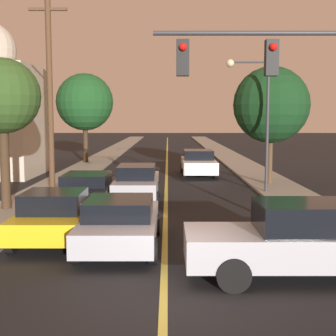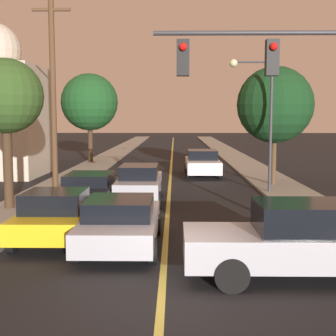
# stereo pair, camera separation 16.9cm
# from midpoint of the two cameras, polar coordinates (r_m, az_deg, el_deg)

# --- Properties ---
(ground_plane) EXTENTS (200.00, 200.00, 0.00)m
(ground_plane) POSITION_cam_midpoint_polar(r_m,az_deg,el_deg) (9.52, -0.80, -15.49)
(ground_plane) COLOR black
(road_surface) EXTENTS (8.59, 80.00, 0.01)m
(road_surface) POSITION_cam_midpoint_polar(r_m,az_deg,el_deg) (44.98, 0.06, 1.68)
(road_surface) COLOR black
(road_surface) RESTS_ON ground
(sidewalk_left) EXTENTS (2.50, 80.00, 0.12)m
(sidewalk_left) POSITION_cam_midpoint_polar(r_m,az_deg,el_deg) (45.34, -6.96, 1.74)
(sidewalk_left) COLOR gray
(sidewalk_left) RESTS_ON ground
(sidewalk_right) EXTENTS (2.50, 80.00, 0.12)m
(sidewalk_right) POSITION_cam_midpoint_polar(r_m,az_deg,el_deg) (45.30, 7.09, 1.73)
(sidewalk_right) COLOR gray
(sidewalk_right) RESTS_ON ground
(car_near_lane_front) EXTENTS (2.07, 4.41, 1.38)m
(car_near_lane_front) POSITION_cam_midpoint_polar(r_m,az_deg,el_deg) (12.71, -5.97, -6.57)
(car_near_lane_front) COLOR #A5A8B2
(car_near_lane_front) RESTS_ON ground
(car_near_lane_second) EXTENTS (1.84, 4.67, 1.57)m
(car_near_lane_second) POSITION_cam_midpoint_polar(r_m,az_deg,el_deg) (19.47, -3.77, -1.85)
(car_near_lane_second) COLOR #A5A8B2
(car_near_lane_second) RESTS_ON ground
(car_outer_lane_front) EXTENTS (1.98, 3.81, 1.47)m
(car_outer_lane_front) POSITION_cam_midpoint_polar(r_m,az_deg,el_deg) (13.65, -13.63, -5.67)
(car_outer_lane_front) COLOR gold
(car_outer_lane_front) RESTS_ON ground
(car_outer_lane_second) EXTENTS (2.08, 4.80, 1.35)m
(car_outer_lane_second) POSITION_cam_midpoint_polar(r_m,az_deg,el_deg) (18.73, -9.76, -2.53)
(car_outer_lane_second) COLOR black
(car_outer_lane_second) RESTS_ON ground
(car_far_oncoming) EXTENTS (2.09, 4.83, 1.56)m
(car_far_oncoming) POSITION_cam_midpoint_polar(r_m,az_deg,el_deg) (28.40, 3.83, 0.64)
(car_far_oncoming) COLOR white
(car_far_oncoming) RESTS_ON ground
(car_crossing_right) EXTENTS (5.01, 1.97, 1.69)m
(car_crossing_right) POSITION_cam_midpoint_polar(r_m,az_deg,el_deg) (10.72, 15.83, -8.43)
(car_crossing_right) COLOR #A5A8B2
(car_crossing_right) RESTS_ON ground
(traffic_signal_mast) EXTENTS (5.07, 0.42, 5.75)m
(traffic_signal_mast) POSITION_cam_midpoint_polar(r_m,az_deg,el_deg) (12.36, 13.77, 9.44)
(traffic_signal_mast) COLOR #333338
(traffic_signal_mast) RESTS_ON ground
(streetlamp_right) EXTENTS (1.99, 0.36, 6.04)m
(streetlamp_right) POSITION_cam_midpoint_polar(r_m,az_deg,el_deg) (21.84, 10.79, 7.59)
(streetlamp_right) COLOR #333338
(streetlamp_right) RESTS_ON ground
(utility_pole_left) EXTENTS (1.60, 0.24, 8.46)m
(utility_pole_left) POSITION_cam_midpoint_polar(r_m,az_deg,el_deg) (20.57, -14.14, 8.76)
(utility_pole_left) COLOR #513823
(utility_pole_left) RESTS_ON ground
(tree_left_near) EXTENTS (2.78, 2.78, 5.58)m
(tree_left_near) POSITION_cam_midpoint_polar(r_m,az_deg,el_deg) (18.40, -19.50, 8.15)
(tree_left_near) COLOR #3D2B1C
(tree_left_near) RESTS_ON ground
(tree_left_far) EXTENTS (4.34, 4.34, 6.75)m
(tree_left_far) POSITION_cam_midpoint_polar(r_m,az_deg,el_deg) (36.49, -9.96, 7.91)
(tree_left_far) COLOR #3D2B1C
(tree_left_far) RESTS_ON ground
(tree_right_near) EXTENTS (3.86, 3.86, 5.97)m
(tree_right_near) POSITION_cam_midpoint_polar(r_m,az_deg,el_deg) (24.38, 12.55, 7.51)
(tree_right_near) COLOR #4C3823
(tree_right_near) RESTS_ON ground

